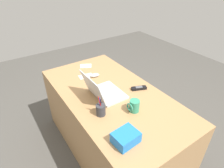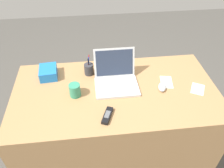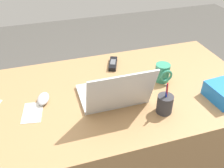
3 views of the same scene
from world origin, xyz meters
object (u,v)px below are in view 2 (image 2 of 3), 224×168
at_px(snack_bag, 48,72).
at_px(computer_mouse, 162,87).
at_px(coffee_mug_white, 75,90).
at_px(cordless_phone, 107,116).
at_px(laptop, 116,79).
at_px(pen_holder, 89,69).

bearing_deg(snack_bag, computer_mouse, -16.27).
height_order(computer_mouse, coffee_mug_white, coffee_mug_white).
relative_size(cordless_phone, snack_bag, 0.90).
distance_m(laptop, pen_holder, 0.25).
bearing_deg(coffee_mug_white, cordless_phone, -48.25).
bearing_deg(computer_mouse, snack_bag, 178.30).
height_order(laptop, computer_mouse, laptop).
height_order(cordless_phone, pen_holder, pen_holder).
bearing_deg(computer_mouse, cordless_phone, -137.57).
relative_size(laptop, pen_holder, 1.86).
relative_size(coffee_mug_white, snack_bag, 0.60).
bearing_deg(snack_bag, cordless_phone, -48.65).
height_order(laptop, coffee_mug_white, laptop).
bearing_deg(pen_holder, cordless_phone, -78.03).
bearing_deg(cordless_phone, laptop, 73.30).
bearing_deg(laptop, coffee_mug_white, -163.26).
height_order(cordless_phone, snack_bag, snack_bag).
xyz_separation_m(laptop, coffee_mug_white, (-0.31, -0.09, 0.00)).
bearing_deg(computer_mouse, coffee_mug_white, -165.98).
distance_m(cordless_phone, snack_bag, 0.64).
relative_size(computer_mouse, snack_bag, 0.61).
bearing_deg(computer_mouse, pen_holder, 169.83).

